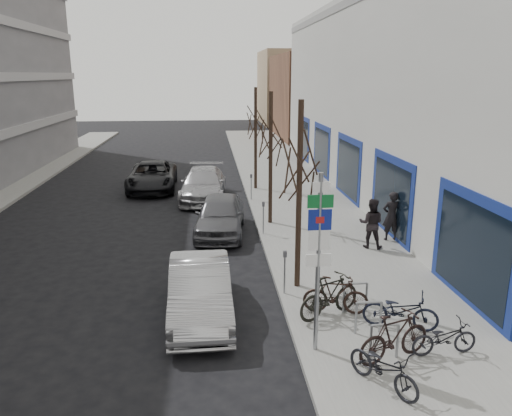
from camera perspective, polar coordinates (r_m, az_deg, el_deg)
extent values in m
plane|color=black|center=(11.62, -5.44, -16.95)|extent=(120.00, 120.00, 0.00)
cube|color=slate|center=(21.23, 6.72, -1.67)|extent=(5.00, 70.00, 0.15)
cube|color=brown|center=(51.54, 9.28, 12.48)|extent=(12.00, 14.00, 8.00)
cube|color=#937A5B|center=(66.25, 6.42, 13.54)|extent=(13.00, 12.00, 9.00)
cylinder|color=gray|center=(10.90, 7.09, -6.86)|extent=(0.10, 0.10, 4.20)
cube|color=white|center=(10.34, 7.44, 2.37)|extent=(0.35, 0.03, 0.22)
cube|color=#0C5926|center=(10.41, 7.39, 0.76)|extent=(0.55, 0.03, 0.28)
cube|color=navy|center=(10.51, 7.31, -1.35)|extent=(0.50, 0.03, 0.45)
cube|color=maroon|center=(10.50, 7.33, -1.37)|extent=(0.18, 0.02, 0.14)
cube|color=white|center=(10.65, 7.23, -3.67)|extent=(0.45, 0.03, 0.45)
cube|color=white|center=(10.80, 7.16, -5.94)|extent=(0.55, 0.03, 0.28)
cylinder|color=gray|center=(11.42, 12.96, -14.72)|extent=(0.06, 0.06, 0.80)
cylinder|color=gray|center=(11.61, 15.87, -14.40)|extent=(0.06, 0.06, 0.80)
cylinder|color=gray|center=(11.32, 14.56, -12.80)|extent=(0.60, 0.06, 0.06)
cylinder|color=gray|center=(12.34, 11.36, -12.25)|extent=(0.06, 0.06, 0.80)
cylinder|color=gray|center=(12.51, 14.05, -12.00)|extent=(0.06, 0.06, 0.80)
cylinder|color=gray|center=(12.25, 12.82, -10.46)|extent=(0.60, 0.06, 0.06)
cylinder|color=gray|center=(13.28, 10.00, -10.11)|extent=(0.06, 0.06, 0.80)
cylinder|color=gray|center=(13.45, 12.50, -9.92)|extent=(0.06, 0.06, 0.80)
cylinder|color=gray|center=(13.20, 11.35, -8.45)|extent=(0.60, 0.06, 0.06)
cylinder|color=black|center=(14.01, 4.93, 0.96)|extent=(0.16, 0.16, 5.50)
cylinder|color=black|center=(20.30, 1.68, 5.42)|extent=(0.16, 0.16, 5.50)
cylinder|color=black|center=(26.70, -0.05, 7.75)|extent=(0.16, 0.16, 5.50)
cylinder|color=gray|center=(14.11, 3.29, -7.67)|extent=(0.05, 0.05, 1.10)
cube|color=#3F3F44|center=(13.88, 3.33, -5.27)|extent=(0.10, 0.08, 0.18)
cylinder|color=gray|center=(19.26, 0.85, -1.37)|extent=(0.05, 0.05, 1.10)
cube|color=#3F3F44|center=(19.09, 0.85, 0.44)|extent=(0.10, 0.08, 0.18)
cylinder|color=gray|center=(24.56, -0.55, 2.24)|extent=(0.05, 0.05, 1.10)
cube|color=#3F3F44|center=(24.43, -0.55, 3.68)|extent=(0.10, 0.08, 0.18)
imported|color=black|center=(10.50, 14.41, -16.92)|extent=(1.32, 1.71, 1.03)
imported|color=black|center=(11.42, 15.55, -13.95)|extent=(1.94, 1.16, 1.13)
imported|color=black|center=(12.76, 16.21, -10.86)|extent=(1.87, 1.16, 1.10)
imported|color=black|center=(12.95, 8.40, -9.85)|extent=(1.95, 1.38, 1.16)
imported|color=black|center=(12.02, 20.75, -13.43)|extent=(1.55, 0.57, 0.92)
imported|color=black|center=(13.16, 9.11, -9.77)|extent=(1.77, 0.89, 1.03)
imported|color=#98999D|center=(13.18, -6.43, -9.30)|extent=(1.67, 4.49, 1.46)
imported|color=#535359|center=(19.74, -4.12, -0.79)|extent=(2.27, 4.69, 1.54)
imported|color=#99989D|center=(25.33, -6.03, 2.72)|extent=(2.50, 5.44, 1.54)
imported|color=black|center=(27.91, -11.76, 3.59)|extent=(2.58, 5.44, 1.50)
imported|color=black|center=(19.09, 15.21, -0.89)|extent=(0.68, 0.45, 1.85)
imported|color=black|center=(18.10, 13.03, -1.68)|extent=(0.79, 0.66, 1.81)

